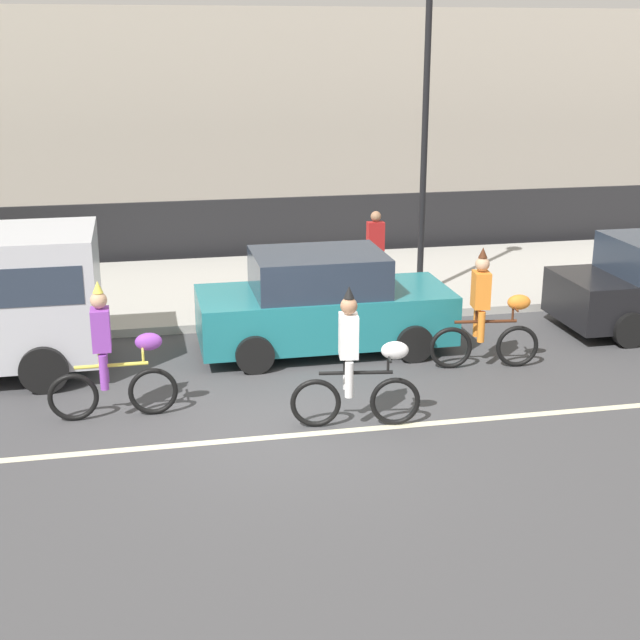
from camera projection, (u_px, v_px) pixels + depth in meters
ground_plane at (295, 419)px, 12.00m from camera, size 80.00×80.00×0.00m
road_centre_line at (301, 435)px, 11.53m from camera, size 36.00×0.14×0.01m
sidewalk_curb at (239, 288)px, 18.05m from camera, size 60.00×5.00×0.15m
fence_line at (223, 230)px, 20.57m from camera, size 40.00×0.08×1.40m
building_backdrop at (313, 105)px, 28.69m from camera, size 28.00×8.00×5.76m
parade_cyclist_purple at (112, 359)px, 11.82m from camera, size 1.72×0.50×1.92m
parade_cyclist_zebra at (357, 366)px, 11.56m from camera, size 1.71×0.52×1.92m
parade_cyclist_orange at (487, 316)px, 13.67m from camera, size 1.71×0.51×1.92m
parked_car_teal at (323, 304)px, 14.50m from camera, size 4.10×1.92×1.64m
street_lamp_post at (426, 92)px, 16.24m from camera, size 0.36×0.36×5.86m
pedestrian_onlooker at (375, 250)px, 17.20m from camera, size 0.32×0.20×1.62m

